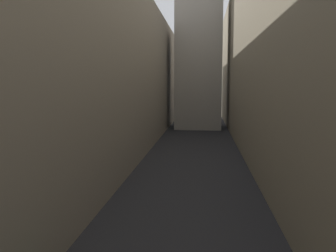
% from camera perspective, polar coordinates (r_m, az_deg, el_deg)
% --- Properties ---
extents(ground_plane, '(264.00, 264.00, 0.00)m').
position_cam_1_polar(ground_plane, '(41.06, 4.05, -4.82)').
color(ground_plane, '#232326').
extents(building_block_left, '(14.05, 108.00, 18.90)m').
position_cam_1_polar(building_block_left, '(44.40, -12.32, 8.16)').
color(building_block_left, gray).
rests_on(building_block_left, ground).
extents(building_block_right, '(10.04, 108.00, 23.44)m').
position_cam_1_polar(building_block_right, '(43.42, 18.55, 11.02)').
color(building_block_right, gray).
rests_on(building_block_right, ground).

